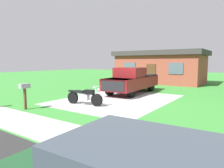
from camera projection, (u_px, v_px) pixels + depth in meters
name	position (u px, v px, depth m)	size (l,w,h in m)	color
ground_plane	(118.00, 99.00, 12.41)	(80.00, 80.00, 0.00)	#358231
driveway_pad	(118.00, 99.00, 12.41)	(5.96, 7.66, 0.01)	#9F9F9F
sidewalk_strip	(31.00, 124.00, 7.50)	(36.00, 1.80, 0.01)	#A7A7A2
motorcycle	(85.00, 96.00, 10.77)	(2.21, 0.70, 1.09)	black
pickup_truck	(133.00, 80.00, 14.95)	(2.25, 5.71, 1.90)	black
mailbox	(25.00, 89.00, 9.68)	(0.26, 0.48, 1.26)	#4C3823
neighbor_house	(160.00, 67.00, 22.60)	(9.60, 5.60, 3.50)	brown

